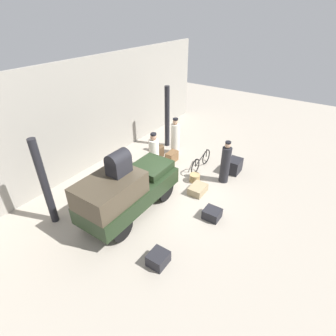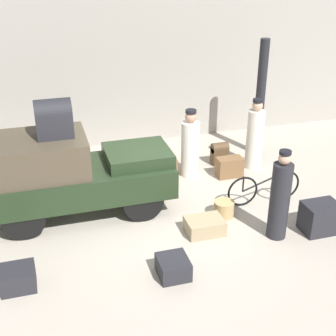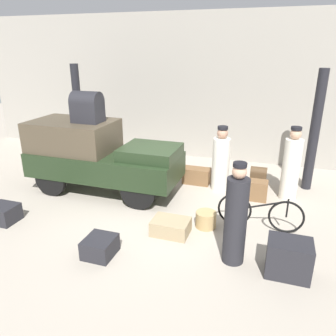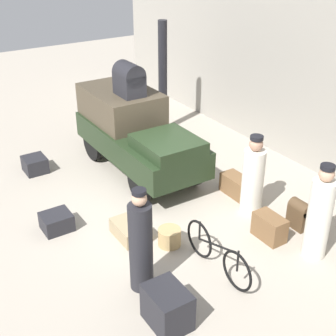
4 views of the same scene
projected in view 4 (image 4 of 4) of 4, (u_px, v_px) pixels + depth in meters
name	position (u px, v px, depth m)	size (l,w,h in m)	color
ground_plane	(155.00, 207.00, 9.65)	(30.00, 30.00, 0.00)	#A89E8E
station_building_facade	(307.00, 71.00, 10.55)	(16.00, 0.15, 4.50)	gray
canopy_pillar_left	(163.00, 78.00, 12.61)	(0.24, 0.24, 3.02)	black
truck	(135.00, 130.00, 10.79)	(3.76, 1.51, 1.76)	black
bicycle	(217.00, 254.00, 7.73)	(1.69, 0.04, 0.73)	black
wicker_basket	(169.00, 237.00, 8.46)	(0.42, 0.42, 0.33)	tan
porter_carrying_trunk	(319.00, 216.00, 7.91)	(0.41, 0.41, 1.78)	silver
porter_standing_middle	(253.00, 178.00, 9.19)	(0.43, 0.43, 1.66)	silver
porter_lifting_near_truck	(141.00, 244.00, 7.18)	(0.37, 0.37, 1.79)	#232328
trunk_umber_medium	(131.00, 230.00, 8.69)	(0.73, 0.53, 0.30)	#9E8966
suitcase_tan_flat	(57.00, 222.00, 8.89)	(0.51, 0.55, 0.33)	#232328
trunk_wicker_pale	(35.00, 164.00, 10.97)	(0.56, 0.50, 0.37)	#232328
trunk_large_brown	(167.00, 307.00, 6.72)	(0.69, 0.52, 0.60)	#232328
suitcase_black_upright	(269.00, 227.00, 8.60)	(0.62, 0.35, 0.48)	brown
suitcase_small_leather	(236.00, 186.00, 10.02)	(0.72, 0.38, 0.43)	brown
trunk_barrel_dark	(299.00, 214.00, 8.89)	(0.41, 0.27, 0.58)	#4C3823
trunk_on_truck_roof	(129.00, 79.00, 10.38)	(0.68, 0.50, 0.74)	#232328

